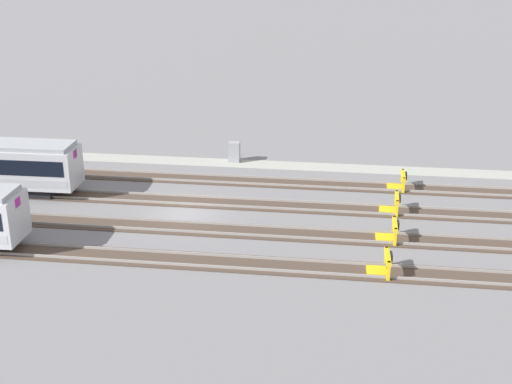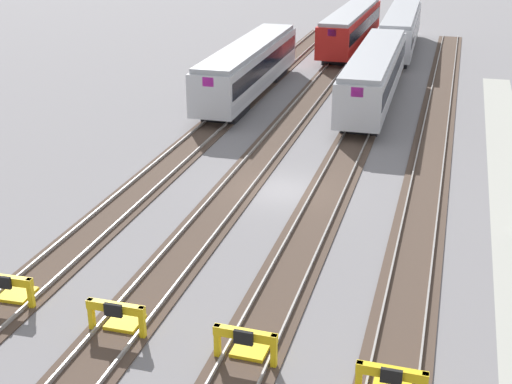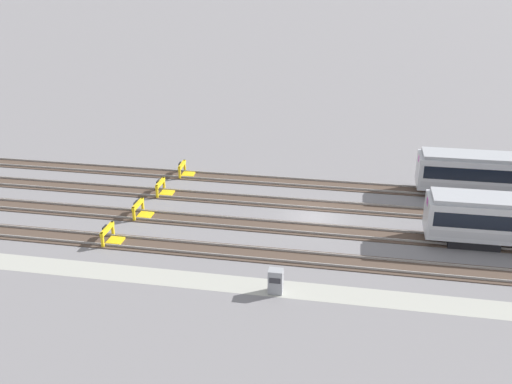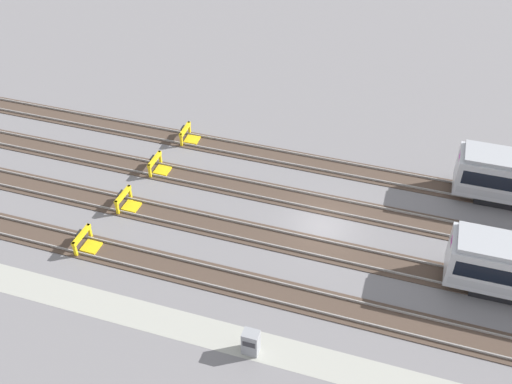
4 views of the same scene
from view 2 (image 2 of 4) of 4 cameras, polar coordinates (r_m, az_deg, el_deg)
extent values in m
plane|color=slate|center=(34.58, 2.14, 0.13)|extent=(400.00, 400.00, 0.00)
cube|color=#47382D|center=(33.76, 13.17, -1.00)|extent=(90.00, 2.24, 0.06)
cube|color=gray|center=(33.75, 11.97, -0.70)|extent=(90.00, 0.07, 0.15)
cube|color=gray|center=(33.71, 14.40, -0.96)|extent=(90.00, 0.07, 0.15)
cube|color=#47382D|center=(34.16, 5.75, -0.21)|extent=(90.00, 2.24, 0.06)
cube|color=gray|center=(34.24, 4.58, 0.08)|extent=(90.00, 0.07, 0.15)
cube|color=gray|center=(34.02, 6.95, -0.18)|extent=(90.00, 0.07, 0.15)
cube|color=#47382D|center=(35.11, -1.37, 0.54)|extent=(90.00, 2.24, 0.06)
cube|color=gray|center=(35.28, -2.49, 0.82)|extent=(90.00, 0.07, 0.15)
cube|color=gray|center=(34.88, -0.25, 0.58)|extent=(90.00, 0.07, 0.15)
cube|color=#47382D|center=(36.59, -8.03, 1.24)|extent=(90.00, 2.24, 0.06)
cube|color=gray|center=(36.83, -9.06, 1.50)|extent=(90.00, 0.07, 0.15)
cube|color=gray|center=(36.28, -6.99, 1.29)|extent=(90.00, 0.07, 0.15)
cube|color=#B7BABF|center=(68.26, 11.50, 12.65)|extent=(18.06, 3.24, 2.70)
cube|color=black|center=(68.21, 11.52, 12.92)|extent=(17.34, 3.26, 1.08)
cube|color=#A8AAAF|center=(68.39, 11.45, 12.03)|extent=(17.70, 3.26, 0.54)
cube|color=#999BA0|center=(68.04, 11.60, 13.90)|extent=(17.52, 2.95, 0.30)
cube|color=#B21E99|center=(76.97, 12.00, 14.43)|extent=(0.10, 0.70, 0.56)
cube|color=#B21E99|center=(59.27, 11.00, 12.24)|extent=(0.10, 0.70, 0.56)
cube|color=black|center=(74.04, 11.68, 12.04)|extent=(3.65, 2.33, 0.70)
cube|color=black|center=(63.09, 11.04, 10.34)|extent=(3.65, 2.33, 0.70)
cube|color=#B7BABF|center=(51.40, -0.55, 9.99)|extent=(18.03, 2.97, 2.70)
cube|color=black|center=(51.33, -0.55, 10.34)|extent=(17.31, 3.00, 1.08)
cube|color=#A8AAAF|center=(51.57, -0.55, 9.17)|extent=(17.67, 3.00, 0.54)
cube|color=#999BA0|center=(51.10, -0.56, 11.63)|extent=(17.48, 2.69, 0.30)
cube|color=#B21E99|center=(59.72, 1.84, 12.70)|extent=(0.09, 0.70, 0.56)
cube|color=#B21E99|center=(42.84, -3.85, 8.79)|extent=(0.09, 0.70, 0.56)
cube|color=black|center=(57.03, 1.00, 9.48)|extent=(3.62, 2.27, 0.70)
cube|color=black|center=(46.63, -2.42, 6.51)|extent=(3.62, 2.27, 0.70)
cube|color=red|center=(68.40, 7.60, 12.92)|extent=(18.06, 3.22, 2.70)
cube|color=black|center=(68.35, 7.61, 13.18)|extent=(17.34, 3.24, 1.08)
cube|color=#B70F0A|center=(68.53, 7.57, 12.29)|extent=(17.70, 3.24, 0.54)
cube|color=#999BA0|center=(68.17, 7.67, 14.16)|extent=(17.51, 2.93, 0.30)
cube|color=#B21E99|center=(77.01, 8.85, 14.65)|extent=(0.10, 0.70, 0.56)
cube|color=#B21E99|center=(59.54, 6.10, 12.56)|extent=(0.10, 0.70, 0.56)
cube|color=black|center=(74.11, 8.31, 12.27)|extent=(3.65, 2.32, 0.70)
cube|color=black|center=(63.30, 6.62, 10.64)|extent=(3.65, 2.32, 0.70)
cube|color=#B7BABF|center=(49.70, 9.43, 9.26)|extent=(18.03, 3.01, 2.70)
cube|color=black|center=(49.63, 9.45, 9.62)|extent=(17.31, 3.04, 1.08)
cube|color=#A8AAAF|center=(49.87, 9.37, 8.41)|extent=(17.67, 3.03, 0.54)
cube|color=#999BA0|center=(49.39, 9.54, 10.95)|extent=(17.49, 2.72, 0.30)
cube|color=#B21E99|center=(58.25, 10.50, 12.10)|extent=(0.09, 0.70, 0.56)
cube|color=#B21E99|center=(40.80, 8.10, 7.92)|extent=(0.09, 0.70, 0.56)
cube|color=black|center=(55.49, 9.97, 8.78)|extent=(3.63, 2.28, 0.70)
cube|color=black|center=(44.76, 8.49, 5.60)|extent=(3.63, 2.28, 0.70)
cube|color=gold|center=(20.94, 8.22, -14.61)|extent=(0.18, 0.18, 1.15)
cube|color=gold|center=(20.62, 10.82, -13.99)|extent=(0.27, 2.00, 0.30)
cube|color=black|center=(20.47, 10.77, -14.28)|extent=(0.13, 0.60, 0.44)
cube|color=gold|center=(22.28, -3.11, -11.83)|extent=(0.18, 0.18, 1.15)
cube|color=gold|center=(21.82, 1.44, -12.64)|extent=(0.18, 0.18, 1.15)
cube|color=gold|center=(21.79, -0.87, -11.32)|extent=(0.30, 2.01, 0.30)
cube|color=gold|center=(22.74, -0.41, -12.50)|extent=(1.13, 1.11, 0.18)
cube|color=black|center=(21.65, -1.02, -11.58)|extent=(0.14, 0.60, 0.44)
cube|color=gold|center=(24.12, -13.03, -9.53)|extent=(0.18, 0.18, 1.15)
cube|color=gold|center=(23.38, -9.09, -10.31)|extent=(0.18, 0.18, 1.15)
cube|color=gold|center=(23.52, -11.17, -9.04)|extent=(0.25, 2.00, 0.30)
cube|color=gold|center=(24.40, -10.43, -10.23)|extent=(1.10, 1.08, 0.18)
cube|color=black|center=(23.38, -11.37, -9.26)|extent=(0.12, 0.60, 0.44)
cube|color=gold|center=(25.82, -17.58, -7.77)|extent=(0.19, 0.19, 1.15)
cube|color=gold|center=(26.07, -19.40, -6.64)|extent=(0.31, 2.01, 0.30)
cube|color=gold|center=(26.90, -18.53, -7.81)|extent=(1.14, 1.12, 0.18)
cube|color=black|center=(25.95, -19.61, -6.83)|extent=(0.14, 0.60, 0.44)
camera|label=1|loc=(53.86, -55.32, 18.89)|focal=50.00mm
camera|label=3|loc=(49.39, 66.65, 18.77)|focal=42.00mm
camera|label=4|loc=(44.67, 56.45, 33.08)|focal=42.00mm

